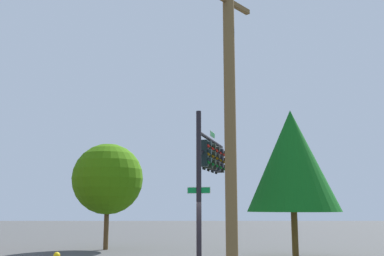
% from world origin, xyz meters
% --- Properties ---
extents(signal_pole_assembly, '(4.70, 1.89, 6.12)m').
position_xyz_m(signal_pole_assembly, '(1.93, -0.54, 4.23)').
color(signal_pole_assembly, black).
rests_on(signal_pole_assembly, ground_plane).
extents(utility_pole, '(1.44, 1.27, 8.14)m').
position_xyz_m(utility_pole, '(-6.82, -0.69, 4.20)').
color(utility_pole, brown).
rests_on(utility_pole, ground_plane).
extents(tree_near, '(4.36, 4.36, 6.94)m').
position_xyz_m(tree_near, '(3.62, -4.48, 4.51)').
color(tree_near, brown).
rests_on(tree_near, ground_plane).
extents(tree_mid, '(3.99, 3.99, 5.89)m').
position_xyz_m(tree_mid, '(7.82, 5.07, 3.89)').
color(tree_mid, '#533B20').
rests_on(tree_mid, ground_plane).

